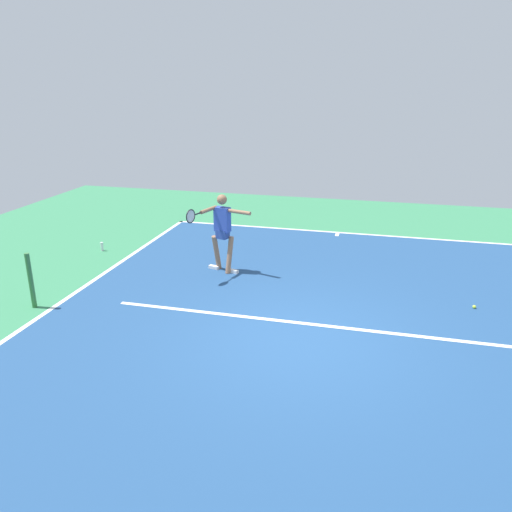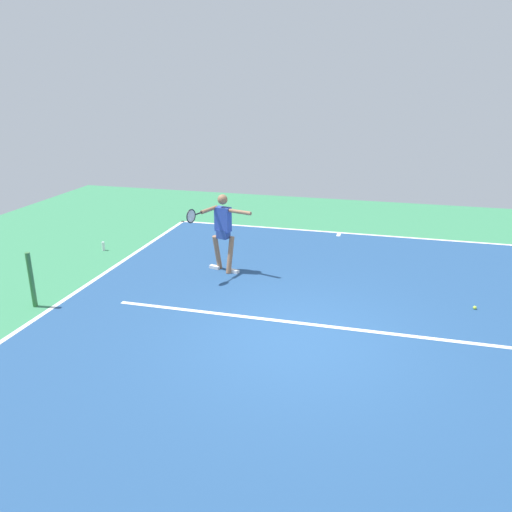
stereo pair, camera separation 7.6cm
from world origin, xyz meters
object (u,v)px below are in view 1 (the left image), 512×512
Objects in this scene: tennis_ball_near_service_line at (474,307)px; water_bottle at (102,247)px; tennis_player at (222,228)px; net_post at (31,281)px.

tennis_ball_near_service_line is 8.62m from water_bottle.
water_bottle is (3.36, -0.63, -0.89)m from tennis_player.
water_bottle reaches higher than tennis_ball_near_service_line.
tennis_player reaches higher than net_post.
tennis_ball_near_service_line is at bearing -171.96° from tennis_player.
net_post is 0.61× the size of tennis_player.
net_post is 8.26m from tennis_ball_near_service_line.
net_post reaches higher than tennis_ball_near_service_line.
tennis_player reaches higher than tennis_ball_near_service_line.
tennis_player is (-2.85, -2.67, 0.47)m from net_post.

